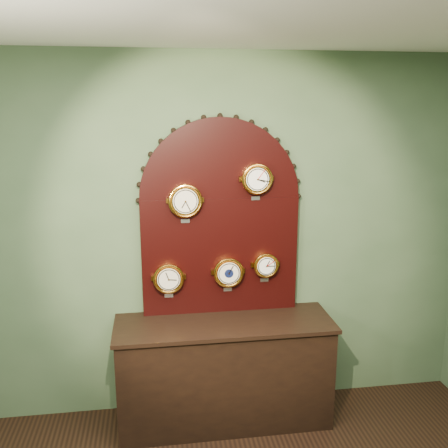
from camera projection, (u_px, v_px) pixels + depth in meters
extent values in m
plane|color=#496243|center=(219.00, 239.00, 3.83)|extent=(4.00, 0.00, 4.00)
cube|color=black|center=(224.00, 373.00, 3.80)|extent=(1.60, 0.50, 0.80)
cube|color=black|center=(220.00, 256.00, 3.81)|extent=(1.20, 0.06, 0.90)
cylinder|color=black|center=(220.00, 198.00, 3.70)|extent=(1.20, 0.06, 1.20)
cylinder|color=gold|center=(185.00, 200.00, 3.61)|extent=(0.23, 0.08, 0.23)
torus|color=gold|center=(185.00, 201.00, 3.58)|extent=(0.25, 0.02, 0.25)
cylinder|color=#EFE2CB|center=(186.00, 201.00, 3.57)|extent=(0.18, 0.01, 0.18)
cube|color=silver|center=(185.00, 221.00, 3.67)|extent=(0.07, 0.01, 0.03)
cylinder|color=gold|center=(257.00, 179.00, 3.65)|extent=(0.21, 0.08, 0.21)
torus|color=gold|center=(257.00, 179.00, 3.62)|extent=(0.23, 0.02, 0.23)
cylinder|color=white|center=(258.00, 179.00, 3.61)|extent=(0.17, 0.01, 0.17)
cube|color=silver|center=(256.00, 198.00, 3.71)|extent=(0.07, 0.01, 0.03)
cylinder|color=gold|center=(169.00, 278.00, 3.73)|extent=(0.22, 0.08, 0.22)
torus|color=gold|center=(169.00, 279.00, 3.70)|extent=(0.23, 0.02, 0.23)
cylinder|color=#EFE2CB|center=(169.00, 280.00, 3.69)|extent=(0.17, 0.01, 0.17)
cube|color=silver|center=(169.00, 296.00, 3.79)|extent=(0.06, 0.01, 0.03)
cylinder|color=gold|center=(228.00, 272.00, 3.79)|extent=(0.22, 0.08, 0.22)
torus|color=gold|center=(229.00, 273.00, 3.75)|extent=(0.23, 0.02, 0.23)
cylinder|color=#EFE2CB|center=(229.00, 273.00, 3.75)|extent=(0.17, 0.01, 0.17)
cube|color=silver|center=(228.00, 289.00, 3.84)|extent=(0.07, 0.01, 0.03)
cylinder|color=#0C1337|center=(229.00, 274.00, 3.74)|extent=(0.07, 0.00, 0.07)
cylinder|color=gold|center=(265.00, 265.00, 3.82)|extent=(0.18, 0.08, 0.18)
torus|color=gold|center=(266.00, 266.00, 3.79)|extent=(0.19, 0.02, 0.19)
cylinder|color=white|center=(267.00, 266.00, 3.78)|extent=(0.14, 0.01, 0.14)
cube|color=silver|center=(264.00, 280.00, 3.87)|extent=(0.06, 0.01, 0.03)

